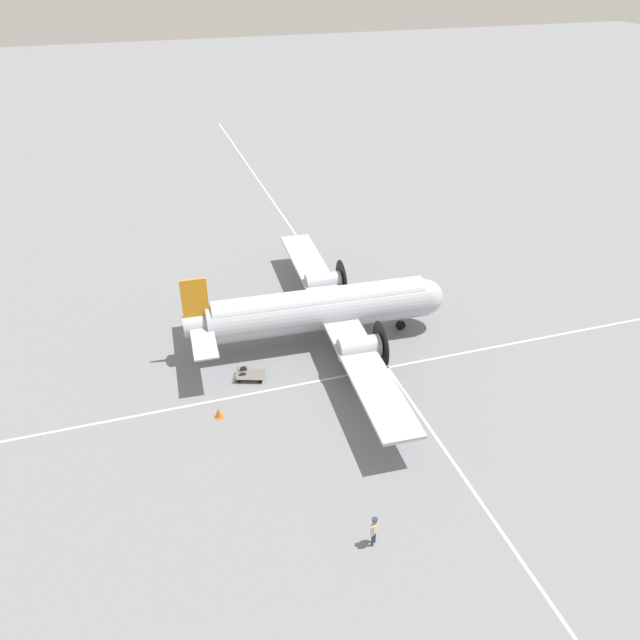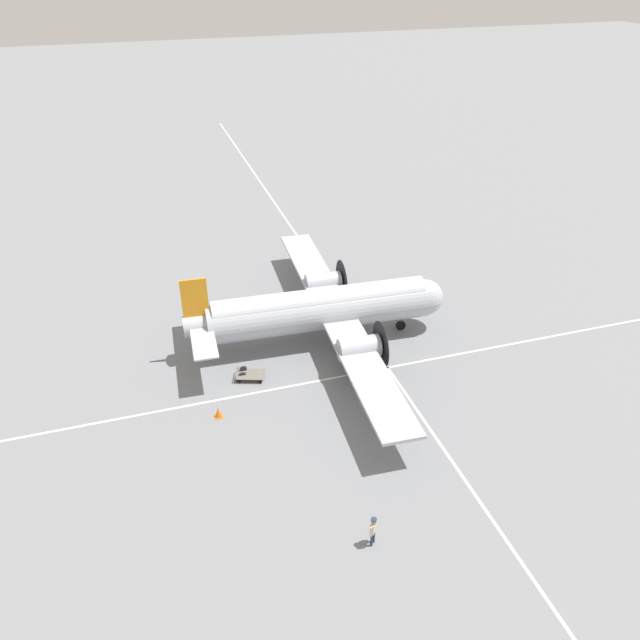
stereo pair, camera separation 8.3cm
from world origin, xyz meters
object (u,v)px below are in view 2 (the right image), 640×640
at_px(suitcase_near_door, 243,376).
at_px(airliner_main, 326,308).
at_px(baggage_cart, 250,375).
at_px(suitcase_upright_spare, 243,371).
at_px(traffic_cone, 218,413).
at_px(crew_foreground, 373,528).

bearing_deg(suitcase_near_door, airliner_main, 22.55).
bearing_deg(baggage_cart, airliner_main, 43.42).
xyz_separation_m(airliner_main, baggage_cart, (-5.89, -2.71, -2.26)).
relative_size(suitcase_near_door, baggage_cart, 0.23).
bearing_deg(suitcase_upright_spare, baggage_cart, -60.29).
xyz_separation_m(suitcase_near_door, traffic_cone, (-2.04, -3.14, 0.08)).
bearing_deg(suitcase_upright_spare, suitcase_near_door, -108.26).
height_order(airliner_main, crew_foreground, airliner_main).
xyz_separation_m(suitcase_upright_spare, baggage_cart, (0.31, -0.54, 0.00)).
bearing_deg(airliner_main, baggage_cart, -152.30).
distance_m(airliner_main, traffic_cone, 10.44).
bearing_deg(suitcase_near_door, suitcase_upright_spare, 71.74).
bearing_deg(suitcase_upright_spare, traffic_cone, -121.34).
height_order(suitcase_near_door, traffic_cone, traffic_cone).
bearing_deg(suitcase_near_door, baggage_cart, -8.33).
bearing_deg(suitcase_upright_spare, airliner_main, 19.28).
xyz_separation_m(crew_foreground, suitcase_upright_spare, (-3.05, 14.53, -0.76)).
relative_size(baggage_cart, traffic_cone, 3.21).
relative_size(crew_foreground, baggage_cart, 0.82).
bearing_deg(baggage_cart, traffic_cone, -110.43).
bearing_deg(traffic_cone, baggage_cart, 50.81).
bearing_deg(airliner_main, crew_foreground, -97.65).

